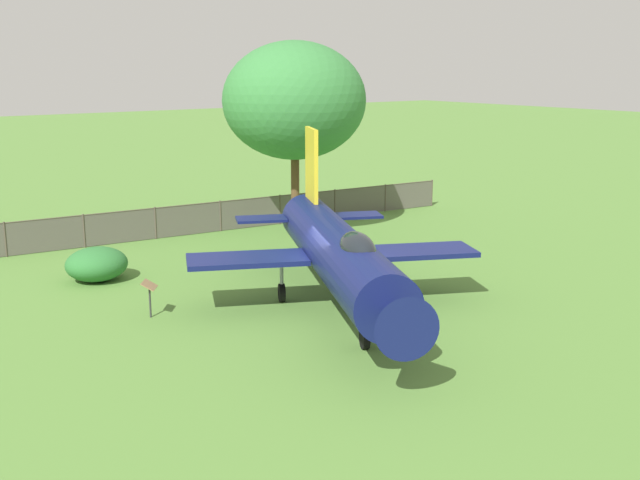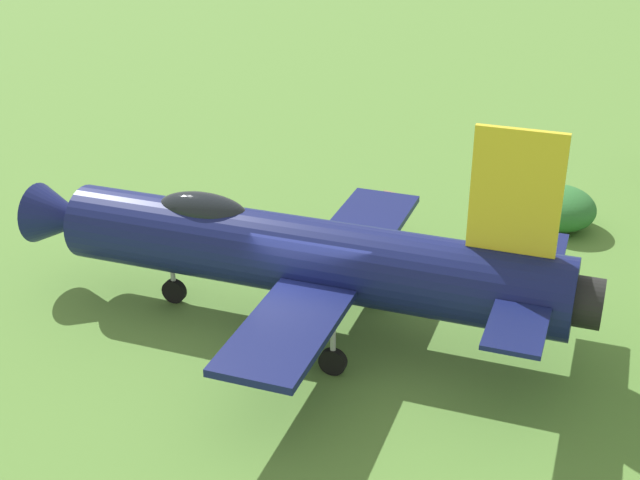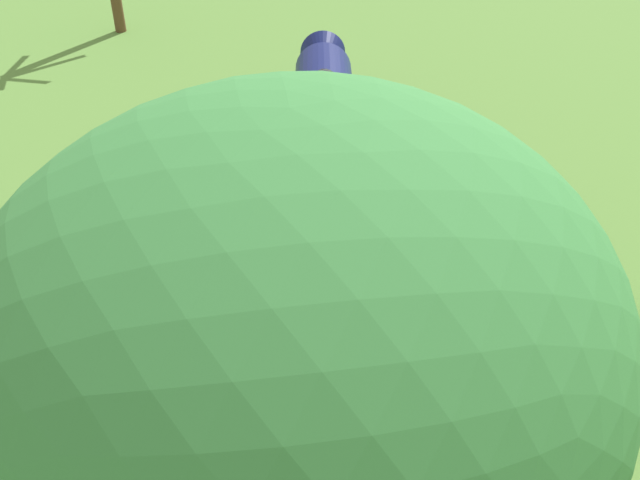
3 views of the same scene
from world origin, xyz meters
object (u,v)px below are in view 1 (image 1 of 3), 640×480
Objects in this scene: shade_tree at (295,101)px; shrub_near_fence at (97,264)px; display_jet at (340,254)px; info_plaque at (149,290)px.

shrub_near_fence is at bearing 11.63° from shade_tree.
shade_tree reaches higher than display_jet.
shade_tree is at bearing -145.54° from info_plaque.
display_jet is at bearing 147.44° from info_plaque.
display_jet is at bearing 62.30° from shade_tree.
shade_tree reaches higher than info_plaque.
info_plaque is (0.20, 4.92, 0.25)m from shrub_near_fence.
shrub_near_fence is at bearing -92.33° from info_plaque.
shrub_near_fence is at bearing -124.49° from display_jet.
shade_tree is 7.44× the size of info_plaque.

